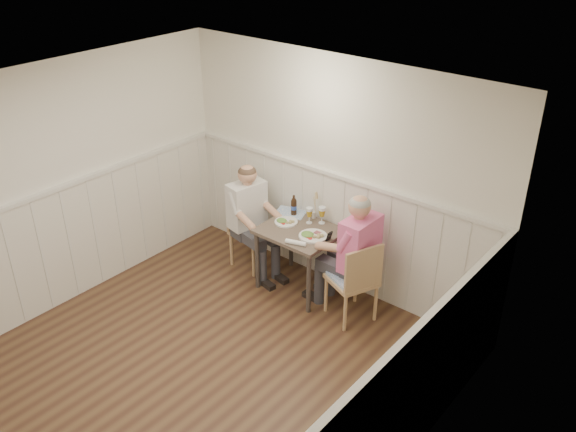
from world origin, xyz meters
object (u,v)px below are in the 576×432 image
at_px(chair_right, 355,278).
at_px(beer_bottle, 294,206).
at_px(dining_table, 300,238).
at_px(chair_left, 249,226).
at_px(diner_cream, 250,226).
at_px(man_in_pink, 355,265).
at_px(grass_vase, 314,205).

bearing_deg(chair_right, beer_bottle, 163.28).
bearing_deg(beer_bottle, chair_right, -16.72).
bearing_deg(dining_table, chair_left, 177.46).
bearing_deg(diner_cream, man_in_pink, 1.82).
relative_size(diner_cream, beer_bottle, 5.54).
xyz_separation_m(chair_right, grass_vase, (-0.84, 0.40, 0.41)).
relative_size(diner_cream, grass_vase, 3.81).
distance_m(chair_right, grass_vase, 1.01).
xyz_separation_m(dining_table, chair_right, (0.80, -0.09, -0.14)).
height_order(dining_table, man_in_pink, man_in_pink).
xyz_separation_m(chair_right, diner_cream, (-1.51, 0.05, 0.06)).
height_order(chair_right, diner_cream, diner_cream).
bearing_deg(beer_bottle, chair_left, -159.62).
bearing_deg(dining_table, chair_right, -6.60).
bearing_deg(man_in_pink, beer_bottle, 167.39).
distance_m(dining_table, grass_vase, 0.41).
relative_size(beer_bottle, grass_vase, 0.69).
bearing_deg(man_in_pink, diner_cream, -178.18).
bearing_deg(chair_left, beer_bottle, 20.38).
height_order(chair_left, beer_bottle, beer_bottle).
relative_size(chair_left, diner_cream, 0.68).
relative_size(dining_table, diner_cream, 0.61).
distance_m(chair_right, man_in_pink, 0.15).
relative_size(chair_left, man_in_pink, 0.65).
bearing_deg(man_in_pink, grass_vase, 158.34).
bearing_deg(man_in_pink, dining_table, -179.60).
height_order(diner_cream, beer_bottle, diner_cream).
distance_m(diner_cream, beer_bottle, 0.59).
distance_m(diner_cream, grass_vase, 0.83).
height_order(chair_right, chair_left, chair_right).
relative_size(dining_table, man_in_pink, 0.59).
relative_size(man_in_pink, diner_cream, 1.05).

